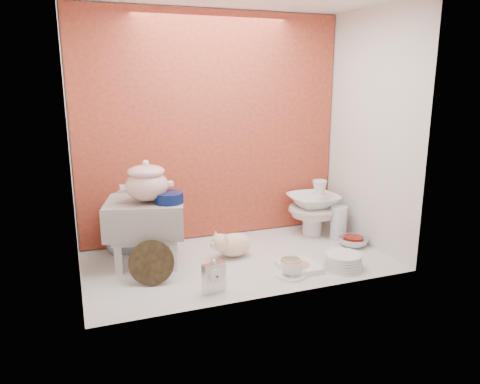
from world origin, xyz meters
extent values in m
plane|color=silver|center=(0.00, 0.00, 0.00)|extent=(1.80, 1.80, 0.00)
cube|color=#B4522D|center=(0.00, 0.50, 0.75)|extent=(1.80, 0.06, 1.50)
cube|color=silver|center=(-0.90, 0.00, 0.75)|extent=(0.06, 1.00, 1.50)
cube|color=silver|center=(0.90, 0.00, 0.75)|extent=(0.06, 1.00, 1.50)
cylinder|color=#09184A|center=(-0.40, 0.05, 0.42)|extent=(0.17, 0.17, 0.06)
imported|color=white|center=(-0.63, 0.37, 0.12)|extent=(0.24, 0.24, 0.24)
cube|color=silver|center=(-0.26, -0.36, 0.09)|extent=(0.13, 0.07, 0.18)
ellipsoid|color=beige|center=(0.00, 0.06, 0.08)|extent=(0.30, 0.22, 0.16)
cylinder|color=white|center=(0.20, -0.32, 0.01)|extent=(0.19, 0.19, 0.01)
imported|color=white|center=(0.20, -0.32, 0.06)|extent=(0.14, 0.14, 0.09)
cube|color=white|center=(0.28, -0.25, 0.02)|extent=(0.22, 0.22, 0.03)
cylinder|color=white|center=(0.53, -0.33, 0.04)|extent=(0.23, 0.23, 0.09)
imported|color=silver|center=(0.79, -0.04, 0.03)|extent=(0.24, 0.24, 0.06)
cylinder|color=silver|center=(0.78, 0.13, 0.11)|extent=(0.13, 0.13, 0.23)
camera|label=1|loc=(-0.89, -2.42, 1.06)|focal=34.13mm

